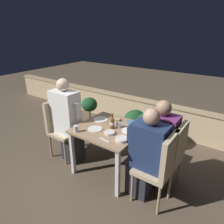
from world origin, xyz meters
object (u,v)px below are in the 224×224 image
(potted_plant, at_px, (90,111))
(person_white_polo, at_px, (68,121))
(person_purple_stripe, at_px, (157,144))
(chair_left_near, at_px, (60,124))
(person_navy_jumper, at_px, (146,155))
(chair_right_far, at_px, (172,152))
(beer_bottle, at_px, (112,123))
(chair_right_near, at_px, (161,164))
(chair_left_far, at_px, (71,118))

(potted_plant, bearing_deg, person_white_polo, -68.03)
(person_white_polo, distance_m, person_purple_stripe, 1.42)
(chair_left_near, relative_size, person_navy_jumper, 0.79)
(chair_right_far, bearing_deg, potted_plant, 160.80)
(person_navy_jumper, bearing_deg, person_white_polo, 178.30)
(chair_right_far, xyz_separation_m, beer_bottle, (-0.83, -0.13, 0.23))
(chair_right_near, distance_m, person_navy_jumper, 0.21)
(chair_right_near, bearing_deg, beer_bottle, 167.87)
(chair_left_near, xyz_separation_m, chair_right_near, (1.78, -0.04, 0.00))
(person_navy_jumper, relative_size, potted_plant, 1.69)
(chair_left_near, xyz_separation_m, person_purple_stripe, (1.59, 0.27, 0.04))
(chair_left_near, xyz_separation_m, person_white_polo, (0.20, 0.00, 0.10))
(person_white_polo, bearing_deg, chair_right_far, 9.45)
(chair_right_near, bearing_deg, chair_left_near, 178.68)
(person_white_polo, xyz_separation_m, potted_plant, (-0.38, 0.95, -0.24))
(chair_right_far, bearing_deg, chair_left_near, -171.58)
(chair_left_far, bearing_deg, chair_right_far, -0.04)
(chair_right_far, height_order, potted_plant, chair_right_far)
(chair_right_far, bearing_deg, person_navy_jumper, -125.56)
(person_navy_jumper, distance_m, potted_plant, 2.03)
(chair_left_far, relative_size, chair_right_far, 1.00)
(person_white_polo, bearing_deg, chair_left_near, -180.00)
(chair_left_far, height_order, person_purple_stripe, person_purple_stripe)
(chair_left_near, bearing_deg, person_navy_jumper, -1.49)
(chair_left_far, height_order, chair_right_far, same)
(chair_right_far, distance_m, beer_bottle, 0.87)
(chair_left_far, relative_size, potted_plant, 1.34)
(beer_bottle, bearing_deg, chair_left_far, 172.27)
(beer_bottle, bearing_deg, potted_plant, 144.46)
(chair_left_near, distance_m, chair_left_far, 0.27)
(person_purple_stripe, relative_size, beer_bottle, 5.48)
(chair_left_near, distance_m, potted_plant, 0.98)
(chair_right_near, height_order, chair_right_far, same)
(person_purple_stripe, distance_m, beer_bottle, 0.67)
(person_white_polo, relative_size, person_navy_jumper, 1.11)
(person_white_polo, bearing_deg, chair_left_far, 128.55)
(person_purple_stripe, bearing_deg, chair_right_near, -58.71)
(chair_left_near, bearing_deg, chair_left_far, 93.04)
(chair_left_far, bearing_deg, person_navy_jumper, -10.97)
(chair_right_near, bearing_deg, person_purple_stripe, 121.29)
(chair_left_far, distance_m, beer_bottle, 1.01)
(chair_left_near, height_order, beer_bottle, chair_left_near)
(person_navy_jumper, relative_size, person_purple_stripe, 0.99)
(person_white_polo, height_order, potted_plant, person_white_polo)
(potted_plant, bearing_deg, chair_left_near, -78.93)
(chair_left_near, bearing_deg, chair_right_far, 8.42)
(chair_left_far, bearing_deg, beer_bottle, -7.73)
(chair_left_near, height_order, person_navy_jumper, person_navy_jumper)
(chair_right_far, bearing_deg, beer_bottle, -171.03)
(person_purple_stripe, bearing_deg, chair_left_far, 179.95)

